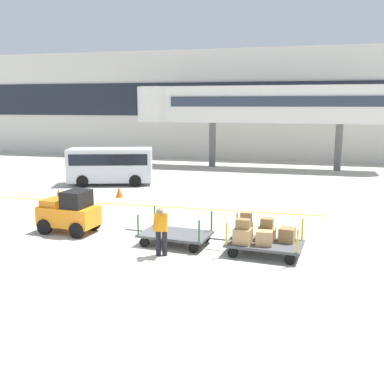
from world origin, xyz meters
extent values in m
plane|color=#B2ADA0|center=(0.00, 0.00, 0.00)|extent=(120.00, 120.00, 0.00)
cube|color=yellow|center=(-0.71, 6.24, 0.00)|extent=(15.62, 0.24, 0.01)
cube|color=beige|center=(0.00, 26.00, 4.58)|extent=(48.44, 2.40, 9.16)
cube|color=#1E232D|center=(0.00, 24.75, 5.04)|extent=(46.02, 0.12, 2.80)
cube|color=silver|center=(4.06, 20.00, 4.61)|extent=(16.45, 2.20, 2.60)
cylinder|color=silver|center=(-4.76, 20.00, 4.61)|extent=(3.00, 3.00, 2.60)
cube|color=#2D3847|center=(4.06, 18.86, 4.81)|extent=(14.80, 0.08, 0.70)
cylinder|color=#59595B|center=(-0.46, 20.00, 1.65)|extent=(0.50, 0.50, 3.31)
cylinder|color=#59595B|center=(8.59, 20.00, 1.65)|extent=(0.50, 0.50, 3.31)
cube|color=orange|center=(-2.12, 1.53, 0.63)|extent=(2.21, 1.32, 0.70)
cube|color=black|center=(-1.75, 1.49, 1.28)|extent=(0.90, 1.07, 0.60)
cube|color=orange|center=(-2.69, 1.59, 1.10)|extent=(0.80, 1.00, 0.24)
cylinder|color=black|center=(-2.74, 2.12, 0.28)|extent=(0.58, 0.24, 0.56)
cylinder|color=black|center=(-2.85, 1.08, 0.28)|extent=(0.58, 0.24, 0.56)
cylinder|color=black|center=(-1.38, 1.98, 0.28)|extent=(0.58, 0.24, 0.56)
cylinder|color=black|center=(-1.49, 0.94, 0.28)|extent=(0.58, 0.24, 0.56)
cube|color=#4C4C4F|center=(2.06, 1.08, 0.36)|extent=(2.44, 1.64, 0.08)
cylinder|color=#237033|center=(1.08, 1.83, 0.75)|extent=(0.06, 0.06, 0.70)
cylinder|color=#237033|center=(0.94, 0.55, 0.75)|extent=(0.06, 0.06, 0.70)
cylinder|color=#237033|center=(3.18, 1.61, 0.75)|extent=(0.06, 0.06, 0.70)
cylinder|color=#237033|center=(3.04, 0.33, 0.75)|extent=(0.06, 0.06, 0.70)
cylinder|color=black|center=(1.27, 1.77, 0.16)|extent=(0.33, 0.13, 0.32)
cylinder|color=black|center=(1.14, 0.58, 0.16)|extent=(0.33, 0.13, 0.32)
cylinder|color=black|center=(2.98, 1.58, 0.16)|extent=(0.33, 0.13, 0.32)
cylinder|color=black|center=(2.85, 0.40, 0.16)|extent=(0.33, 0.13, 0.32)
cylinder|color=#333333|center=(0.57, 1.24, 0.34)|extent=(0.70, 0.12, 0.05)
cube|color=#4C4C4F|center=(5.04, 0.76, 0.36)|extent=(2.44, 1.64, 0.08)
cylinder|color=gold|center=(4.06, 1.51, 0.75)|extent=(0.06, 0.06, 0.70)
cylinder|color=gold|center=(3.92, 0.23, 0.75)|extent=(0.06, 0.06, 0.70)
cylinder|color=gold|center=(6.16, 1.29, 0.75)|extent=(0.06, 0.06, 0.70)
cylinder|color=gold|center=(6.03, 0.01, 0.75)|extent=(0.06, 0.06, 0.70)
cylinder|color=black|center=(4.25, 1.45, 0.16)|extent=(0.33, 0.13, 0.32)
cylinder|color=black|center=(4.12, 0.26, 0.16)|extent=(0.33, 0.13, 0.32)
cylinder|color=black|center=(5.96, 1.26, 0.16)|extent=(0.33, 0.13, 0.32)
cylinder|color=black|center=(5.84, 0.08, 0.16)|extent=(0.33, 0.13, 0.32)
cylinder|color=#333333|center=(3.55, 0.92, 0.34)|extent=(0.70, 0.12, 0.05)
cube|color=#9E7A4C|center=(4.40, 1.17, 0.65)|extent=(0.45, 0.44, 0.50)
cube|color=tan|center=(4.38, 0.51, 0.64)|extent=(0.59, 0.57, 0.47)
cube|color=#A87F4C|center=(5.07, 1.03, 0.60)|extent=(0.57, 0.53, 0.40)
cube|color=tan|center=(5.04, 0.47, 0.63)|extent=(0.50, 0.37, 0.46)
cube|color=olive|center=(5.70, 1.01, 0.62)|extent=(0.54, 0.55, 0.45)
cube|color=#A87F4C|center=(4.40, 1.17, 1.07)|extent=(0.40, 0.34, 0.34)
cube|color=olive|center=(4.38, 0.51, 1.02)|extent=(0.45, 0.32, 0.30)
cube|color=olive|center=(5.07, 1.03, 0.96)|extent=(0.41, 0.35, 0.31)
cylinder|color=black|center=(1.84, -0.07, 0.41)|extent=(0.16, 0.16, 0.82)
cylinder|color=black|center=(2.04, -0.05, 0.41)|extent=(0.16, 0.16, 0.82)
cube|color=orange|center=(1.95, -0.16, 1.09)|extent=(0.45, 0.47, 0.61)
sphere|color=#8C6647|center=(1.97, -0.28, 1.45)|extent=(0.22, 0.22, 0.22)
cube|color=silver|center=(-4.76, 11.11, 1.15)|extent=(5.14, 3.20, 1.90)
cube|color=black|center=(-4.76, 11.11, 1.55)|extent=(4.79, 3.12, 0.64)
cylinder|color=black|center=(-5.93, 9.85, 0.34)|extent=(0.72, 0.42, 0.68)
cylinder|color=black|center=(-3.08, 10.70, 0.34)|extent=(0.72, 0.42, 0.68)
cone|color=#EA590F|center=(-5.45, 6.46, 0.28)|extent=(0.36, 0.36, 0.55)
cone|color=#EA590F|center=(-2.79, 7.71, 0.28)|extent=(0.36, 0.36, 0.55)
camera|label=1|loc=(5.97, -12.48, 4.62)|focal=41.09mm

